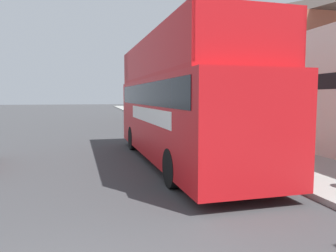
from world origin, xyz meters
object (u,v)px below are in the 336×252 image
parked_car_ahead_of_bus (157,124)px  lamp_post_second (185,79)px  lamp_post_nearest (273,55)px  tour_bus (180,109)px

parked_car_ahead_of_bus → lamp_post_second: bearing=7.8°
parked_car_ahead_of_bus → lamp_post_nearest: (1.64, -9.62, 2.79)m
lamp_post_nearest → lamp_post_second: bearing=89.5°
tour_bus → lamp_post_second: size_ratio=2.25×
tour_bus → lamp_post_nearest: 3.48m
parked_car_ahead_of_bus → lamp_post_second: (1.74, 0.24, 2.58)m
tour_bus → lamp_post_second: lamp_post_second is taller
lamp_post_nearest → lamp_post_second: 9.86m
lamp_post_second → tour_bus: bearing=-107.0°
tour_bus → lamp_post_nearest: bearing=-43.0°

